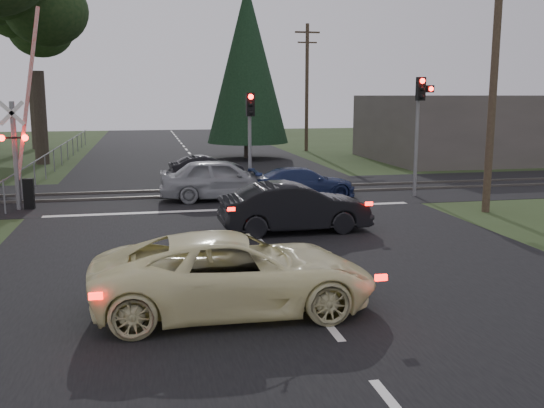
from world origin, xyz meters
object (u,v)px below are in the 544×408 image
object	(u,v)px
traffic_signal_right	(420,113)
blue_sedan	(303,183)
traffic_signal_center	(250,126)
dark_car_far	(207,168)
utility_pole_near	(494,73)
cream_coupe	(235,273)
utility_pole_far	(248,89)
silver_car	(221,179)
utility_pole_mid	(307,85)
dark_hatchback	(295,208)
crossing_signal	(22,152)

from	to	relation	value
traffic_signal_right	blue_sedan	xyz separation A→B (m)	(-4.56, 0.59, -2.71)
traffic_signal_center	dark_car_far	world-z (taller)	traffic_signal_center
utility_pole_near	cream_coupe	size ratio (longest dim) A/B	1.71
dark_car_far	utility_pole_far	bearing A→B (deg)	-18.32
utility_pole_far	dark_car_far	world-z (taller)	utility_pole_far
traffic_signal_center	utility_pole_near	bearing A→B (deg)	-31.95
silver_car	utility_pole_mid	bearing A→B (deg)	-21.40
utility_pole_near	cream_coupe	bearing A→B (deg)	-141.51
utility_pole_near	dark_car_far	world-z (taller)	utility_pole_near
traffic_signal_right	utility_pole_near	world-z (taller)	utility_pole_near
utility_pole_mid	utility_pole_far	distance (m)	25.00
traffic_signal_center	dark_hatchback	distance (m)	6.68
utility_pole_mid	dark_hatchback	size ratio (longest dim) A/B	2.03
crossing_signal	silver_car	distance (m)	7.21
silver_car	blue_sedan	world-z (taller)	silver_car
utility_pole_near	dark_hatchback	distance (m)	8.47
cream_coupe	dark_hatchback	xyz separation A→B (m)	(2.73, 6.28, -0.00)
crossing_signal	cream_coupe	size ratio (longest dim) A/B	1.32
utility_pole_near	dark_hatchback	size ratio (longest dim) A/B	2.03
silver_car	traffic_signal_center	bearing A→B (deg)	-73.19
traffic_signal_center	utility_pole_far	xyz separation A→B (m)	(7.50, 44.32, 1.92)
dark_hatchback	blue_sedan	size ratio (longest dim) A/B	1.07
dark_hatchback	dark_car_far	bearing A→B (deg)	5.03
crossing_signal	dark_car_far	world-z (taller)	crossing_signal
traffic_signal_right	dark_car_far	size ratio (longest dim) A/B	1.33
traffic_signal_right	silver_car	bearing A→B (deg)	173.39
dark_hatchback	utility_pole_far	bearing A→B (deg)	-10.10
traffic_signal_right	utility_pole_mid	world-z (taller)	utility_pole_mid
traffic_signal_center	utility_pole_far	distance (m)	44.99
utility_pole_mid	cream_coupe	xyz separation A→B (m)	(-10.00, -31.95, -3.99)
blue_sedan	crossing_signal	bearing A→B (deg)	90.01
traffic_signal_center	dark_car_far	xyz separation A→B (m)	(-1.20, 5.31, -2.22)
traffic_signal_right	silver_car	xyz separation A→B (m)	(-7.75, 0.90, -2.51)
traffic_signal_right	blue_sedan	size ratio (longest dim) A/B	1.13
crossing_signal	cream_coupe	distance (m)	13.15
utility_pole_far	dark_hatchback	size ratio (longest dim) A/B	2.03
cream_coupe	utility_pole_near	bearing A→B (deg)	-50.72
utility_pole_mid	crossing_signal	bearing A→B (deg)	-127.97
utility_pole_far	dark_hatchback	bearing A→B (deg)	-98.17
crossing_signal	utility_pole_mid	size ratio (longest dim) A/B	0.77
cream_coupe	traffic_signal_right	bearing A→B (deg)	-37.59
crossing_signal	dark_hatchback	bearing A→B (deg)	-32.70
utility_pole_mid	dark_hatchback	bearing A→B (deg)	-105.83
traffic_signal_right	traffic_signal_center	world-z (taller)	traffic_signal_right
utility_pole_far	utility_pole_near	bearing A→B (deg)	-90.00
traffic_signal_center	utility_pole_near	xyz separation A→B (m)	(7.50, -4.68, 1.92)
blue_sedan	dark_car_far	bearing A→B (deg)	26.73
utility_pole_far	cream_coupe	bearing A→B (deg)	-99.96
utility_pole_far	traffic_signal_center	bearing A→B (deg)	-99.60
traffic_signal_right	utility_pole_far	world-z (taller)	utility_pole_far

